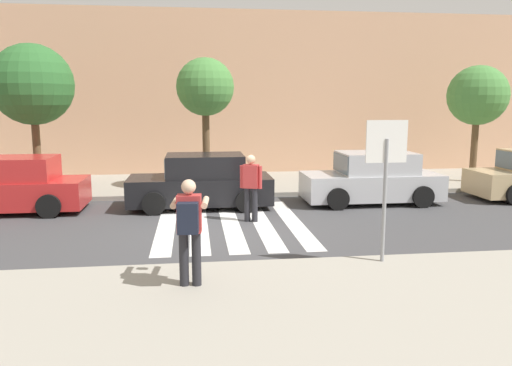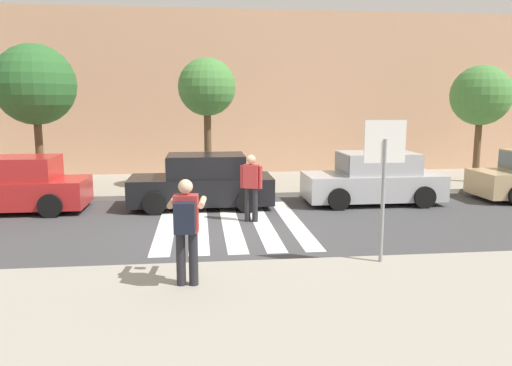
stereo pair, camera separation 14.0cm
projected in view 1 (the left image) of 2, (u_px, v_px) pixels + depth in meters
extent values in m
plane|color=#424244|center=(231.00, 226.00, 12.42)|extent=(120.00, 120.00, 0.00)
cube|color=#9E998C|center=(268.00, 340.00, 6.34)|extent=(60.00, 6.00, 0.14)
cube|color=#9E998C|center=(219.00, 184.00, 18.28)|extent=(60.00, 4.80, 0.14)
cube|color=tan|center=(213.00, 95.00, 22.06)|extent=(56.00, 4.00, 6.68)
cube|color=silver|center=(166.00, 226.00, 12.42)|extent=(0.44, 5.20, 0.01)
cube|color=silver|center=(199.00, 225.00, 12.52)|extent=(0.44, 5.20, 0.01)
cube|color=silver|center=(231.00, 224.00, 12.62)|extent=(0.44, 5.20, 0.01)
cube|color=silver|center=(262.00, 223.00, 12.71)|extent=(0.44, 5.20, 0.01)
cube|color=silver|center=(293.00, 222.00, 12.81)|extent=(0.44, 5.20, 0.01)
cylinder|color=gray|center=(384.00, 201.00, 9.06)|extent=(0.07, 0.07, 2.27)
cube|color=white|center=(387.00, 141.00, 8.90)|extent=(0.76, 0.03, 0.76)
cube|color=red|center=(386.00, 141.00, 8.91)|extent=(0.66, 0.02, 0.66)
cylinder|color=#232328|center=(184.00, 259.00, 7.96)|extent=(0.15, 0.15, 0.88)
cylinder|color=#232328|center=(196.00, 259.00, 7.97)|extent=(0.15, 0.15, 0.88)
cube|color=#B73333|center=(189.00, 214.00, 7.84)|extent=(0.40, 0.27, 0.60)
sphere|color=beige|center=(189.00, 187.00, 7.77)|extent=(0.23, 0.23, 0.23)
cylinder|color=beige|center=(175.00, 202.00, 8.03)|extent=(0.15, 0.59, 0.10)
cylinder|color=beige|center=(205.00, 202.00, 8.05)|extent=(0.15, 0.59, 0.10)
cube|color=black|center=(191.00, 198.00, 8.21)|extent=(0.15, 0.11, 0.10)
cube|color=black|center=(188.00, 218.00, 7.62)|extent=(0.34, 0.23, 0.48)
cylinder|color=#232328|center=(247.00, 205.00, 12.82)|extent=(0.15, 0.15, 0.88)
cylinder|color=#232328|center=(255.00, 205.00, 12.77)|extent=(0.15, 0.15, 0.88)
cube|color=#B73333|center=(251.00, 176.00, 12.67)|extent=(0.44, 0.36, 0.60)
sphere|color=tan|center=(251.00, 159.00, 12.60)|extent=(0.23, 0.23, 0.23)
cylinder|color=#B73333|center=(242.00, 177.00, 12.73)|extent=(0.10, 0.10, 0.58)
cylinder|color=#B73333|center=(260.00, 177.00, 12.62)|extent=(0.10, 0.10, 0.58)
cube|color=red|center=(9.00, 194.00, 13.84)|extent=(4.10, 1.70, 0.76)
cube|color=red|center=(13.00, 169.00, 13.75)|extent=(2.20, 1.56, 0.64)
cube|color=slate|center=(50.00, 168.00, 13.87)|extent=(0.10, 1.50, 0.51)
cylinder|color=black|center=(49.00, 206.00, 13.20)|extent=(0.64, 0.22, 0.64)
cylinder|color=black|center=(65.00, 194.00, 14.87)|extent=(0.64, 0.22, 0.64)
cube|color=black|center=(200.00, 189.00, 14.50)|extent=(4.10, 1.70, 0.76)
cube|color=black|center=(205.00, 165.00, 14.40)|extent=(2.20, 1.56, 0.64)
cube|color=slate|center=(168.00, 166.00, 14.27)|extent=(0.10, 1.50, 0.54)
cube|color=slate|center=(238.00, 165.00, 14.52)|extent=(0.10, 1.50, 0.51)
cylinder|color=black|center=(154.00, 203.00, 13.54)|extent=(0.64, 0.22, 0.64)
cylinder|color=black|center=(158.00, 192.00, 15.21)|extent=(0.64, 0.22, 0.64)
cylinder|color=black|center=(247.00, 201.00, 13.86)|extent=(0.64, 0.22, 0.64)
cylinder|color=black|center=(241.00, 190.00, 15.52)|extent=(0.64, 0.22, 0.64)
cube|color=#B7BABF|center=(371.00, 186.00, 15.13)|extent=(4.10, 1.70, 0.76)
cube|color=#B7BABF|center=(376.00, 163.00, 15.04)|extent=(2.20, 1.56, 0.64)
cube|color=slate|center=(342.00, 163.00, 14.91)|extent=(0.10, 1.50, 0.54)
cube|color=slate|center=(407.00, 162.00, 15.16)|extent=(0.10, 1.50, 0.51)
cylinder|color=black|center=(338.00, 199.00, 14.18)|extent=(0.64, 0.22, 0.64)
cylinder|color=black|center=(322.00, 189.00, 15.84)|extent=(0.64, 0.22, 0.64)
cylinder|color=black|center=(423.00, 197.00, 14.49)|extent=(0.64, 0.22, 0.64)
cylinder|color=black|center=(399.00, 187.00, 16.16)|extent=(0.64, 0.22, 0.64)
cube|color=slate|center=(511.00, 161.00, 15.58)|extent=(0.10, 1.50, 0.54)
cylinder|color=black|center=(483.00, 185.00, 16.52)|extent=(0.64, 0.22, 0.64)
cylinder|color=brown|center=(37.00, 152.00, 15.64)|extent=(0.24, 0.24, 2.69)
sphere|color=#2D662D|center=(32.00, 84.00, 15.30)|extent=(2.49, 2.49, 2.49)
cylinder|color=brown|center=(206.00, 147.00, 16.61)|extent=(0.24, 0.24, 2.82)
sphere|color=#47843D|center=(205.00, 87.00, 16.29)|extent=(1.89, 1.89, 1.89)
cylinder|color=brown|center=(474.00, 148.00, 18.21)|extent=(0.24, 0.24, 2.49)
sphere|color=#47843D|center=(478.00, 95.00, 17.90)|extent=(2.14, 2.14, 2.14)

